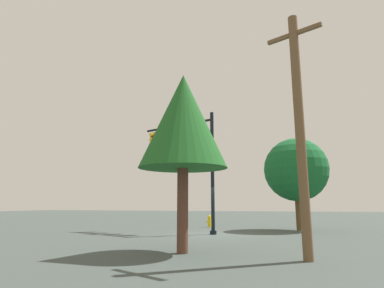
% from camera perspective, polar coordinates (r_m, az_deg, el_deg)
% --- Properties ---
extents(ground_plane, '(120.00, 120.00, 0.00)m').
position_cam_1_polar(ground_plane, '(17.58, 3.88, -16.09)').
color(ground_plane, '#3F4945').
extents(signal_pole_assembly, '(4.95, 2.28, 6.83)m').
position_cam_1_polar(signal_pole_assembly, '(19.00, -1.66, -0.24)').
color(signal_pole_assembly, black).
rests_on(signal_pole_assembly, ground_plane).
extents(utility_pole, '(1.68, 0.87, 7.64)m').
position_cam_1_polar(utility_pole, '(10.19, 18.98, 3.06)').
color(utility_pole, brown).
rests_on(utility_pole, ground_plane).
extents(fire_hydrant, '(0.33, 0.24, 0.83)m').
position_cam_1_polar(fire_hydrant, '(23.12, 3.18, -13.83)').
color(fire_hydrant, yellow).
rests_on(fire_hydrant, ground_plane).
extents(tree_near, '(4.02, 4.02, 5.80)m').
position_cam_1_polar(tree_near, '(21.25, 18.37, -4.46)').
color(tree_near, brown).
rests_on(tree_near, ground_plane).
extents(tree_mid, '(3.10, 3.10, 6.26)m').
position_cam_1_polar(tree_mid, '(11.22, -1.63, 4.13)').
color(tree_mid, brown).
rests_on(tree_mid, ground_plane).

